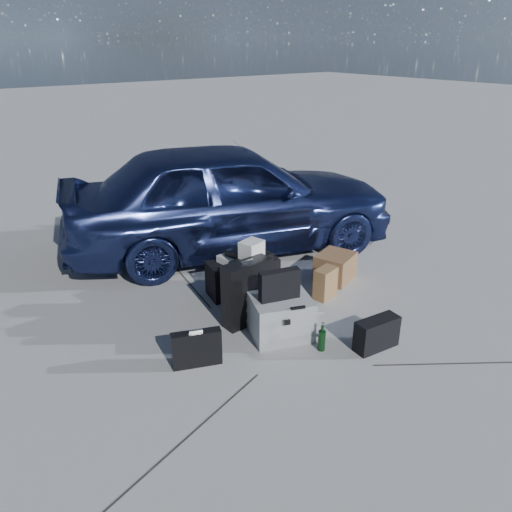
{
  "coord_description": "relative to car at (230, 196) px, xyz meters",
  "views": [
    {
      "loc": [
        -2.81,
        -3.04,
        2.67
      ],
      "look_at": [
        0.14,
        0.85,
        0.54
      ],
      "focal_mm": 35.0,
      "sensor_mm": 36.0,
      "label": 1
    }
  ],
  "objects": [
    {
      "name": "laptop_bag",
      "position": [
        -0.89,
        -2.13,
        -0.18
      ],
      "size": [
        0.4,
        0.2,
        0.29
      ],
      "primitive_type": "cube",
      "rotation": [
        0.0,
        0.0,
        -0.28
      ],
      "color": "black",
      "rests_on": "pelican_case"
    },
    {
      "name": "suitcase_left",
      "position": [
        -0.99,
        -1.74,
        -0.41
      ],
      "size": [
        0.52,
        0.2,
        0.67
      ],
      "primitive_type": "cube",
      "rotation": [
        0.0,
        0.0,
        0.03
      ],
      "color": "black",
      "rests_on": "ground"
    },
    {
      "name": "suitcase_right",
      "position": [
        -0.78,
        -1.53,
        -0.44
      ],
      "size": [
        0.52,
        0.26,
        0.59
      ],
      "primitive_type": "cube",
      "rotation": [
        0.0,
        0.0,
        0.16
      ],
      "color": "black",
      "rests_on": "ground"
    },
    {
      "name": "flat_box_white",
      "position": [
        -0.65,
        -1.17,
        -0.31
      ],
      "size": [
        0.48,
        0.38,
        0.08
      ],
      "primitive_type": "cube",
      "rotation": [
        0.0,
        0.0,
        0.11
      ],
      "color": "silver",
      "rests_on": "duffel_bag"
    },
    {
      "name": "ground",
      "position": [
        -0.78,
        -2.28,
        -0.74
      ],
      "size": [
        60.0,
        60.0,
        0.0
      ],
      "primitive_type": "plane",
      "color": "#A1A09C",
      "rests_on": "ground"
    },
    {
      "name": "flat_box_black",
      "position": [
        -0.66,
        -1.16,
        -0.24
      ],
      "size": [
        0.32,
        0.26,
        0.06
      ],
      "primitive_type": "cube",
      "rotation": [
        0.0,
        0.0,
        0.2
      ],
      "color": "black",
      "rests_on": "flat_box_white"
    },
    {
      "name": "cardboard_box",
      "position": [
        0.44,
        -1.57,
        -0.58
      ],
      "size": [
        0.54,
        0.51,
        0.33
      ],
      "primitive_type": "cube",
      "rotation": [
        0.0,
        0.0,
        0.34
      ],
      "color": "brown",
      "rests_on": "ground"
    },
    {
      "name": "messenger_bag",
      "position": [
        -0.3,
        -2.84,
        -0.59
      ],
      "size": [
        0.45,
        0.21,
        0.31
      ],
      "primitive_type": "cube",
      "rotation": [
        0.0,
        0.0,
        -0.11
      ],
      "color": "black",
      "rests_on": "ground"
    },
    {
      "name": "green_bottle",
      "position": [
        -0.73,
        -2.56,
        -0.6
      ],
      "size": [
        0.08,
        0.08,
        0.28
      ],
      "primitive_type": "cylinder",
      "rotation": [
        0.0,
        0.0,
        0.09
      ],
      "color": "black",
      "rests_on": "ground"
    },
    {
      "name": "duffel_bag",
      "position": [
        -0.63,
        -1.17,
        -0.54
      ],
      "size": [
        0.84,
        0.49,
        0.39
      ],
      "primitive_type": "cube",
      "rotation": [
        0.0,
        0.0,
        -0.21
      ],
      "color": "black",
      "rests_on": "ground"
    },
    {
      "name": "white_carton",
      "position": [
        -0.77,
        -1.53,
        -0.06
      ],
      "size": [
        0.26,
        0.23,
        0.18
      ],
      "primitive_type": "cube",
      "rotation": [
        0.0,
        0.0,
        0.25
      ],
      "color": "silver",
      "rests_on": "suitcase_right"
    },
    {
      "name": "pelican_case",
      "position": [
        -0.87,
        -2.14,
        -0.54
      ],
      "size": [
        0.69,
        0.63,
        0.41
      ],
      "primitive_type": "cube",
      "rotation": [
        0.0,
        0.0,
        -0.37
      ],
      "color": "#96989B",
      "rests_on": "ground"
    },
    {
      "name": "car",
      "position": [
        0.0,
        0.0,
        0.0
      ],
      "size": [
        4.68,
        3.02,
        1.48
      ],
      "primitive_type": "imported",
      "rotation": [
        0.0,
        0.0,
        1.25
      ],
      "color": "navy",
      "rests_on": "ground"
    },
    {
      "name": "briefcase",
      "position": [
        -1.78,
        -2.06,
        -0.57
      ],
      "size": [
        0.44,
        0.25,
        0.34
      ],
      "primitive_type": "cube",
      "rotation": [
        0.0,
        0.0,
        -0.38
      ],
      "color": "black",
      "rests_on": "ground"
    },
    {
      "name": "kraft_bag",
      "position": [
        0.02,
        -1.83,
        -0.56
      ],
      "size": [
        0.29,
        0.21,
        0.35
      ],
      "primitive_type": "cube",
      "rotation": [
        0.0,
        0.0,
        0.22
      ],
      "color": "olive",
      "rests_on": "ground"
    }
  ]
}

